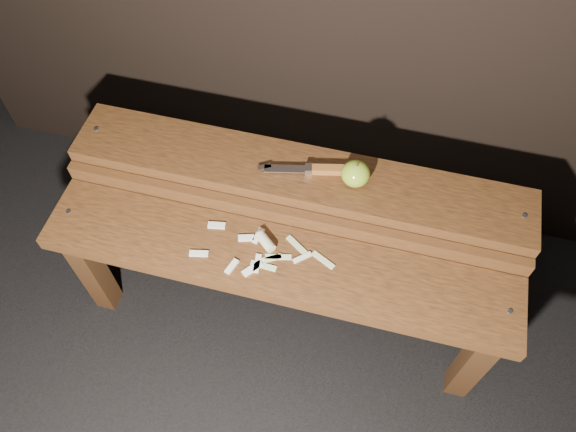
% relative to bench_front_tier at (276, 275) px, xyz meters
% --- Properties ---
extents(ground, '(60.00, 60.00, 0.00)m').
position_rel_bench_front_tier_xyz_m(ground, '(0.00, 0.06, -0.35)').
color(ground, black).
extents(bench_front_tier, '(1.20, 0.20, 0.42)m').
position_rel_bench_front_tier_xyz_m(bench_front_tier, '(0.00, 0.00, 0.00)').
color(bench_front_tier, '#351D0D').
rests_on(bench_front_tier, ground).
extents(bench_rear_tier, '(1.20, 0.21, 0.50)m').
position_rel_bench_front_tier_xyz_m(bench_rear_tier, '(0.00, 0.23, 0.06)').
color(bench_rear_tier, '#351D0D').
rests_on(bench_rear_tier, ground).
extents(apple, '(0.07, 0.07, 0.08)m').
position_rel_bench_front_tier_xyz_m(apple, '(0.14, 0.23, 0.18)').
color(apple, olive).
rests_on(apple, bench_rear_tier).
extents(knife, '(0.23, 0.07, 0.02)m').
position_rel_bench_front_tier_xyz_m(knife, '(0.05, 0.24, 0.16)').
color(knife, brown).
rests_on(knife, bench_rear_tier).
extents(apple_scraps, '(0.36, 0.15, 0.03)m').
position_rel_bench_front_tier_xyz_m(apple_scraps, '(-0.04, 0.03, 0.07)').
color(apple_scraps, beige).
rests_on(apple_scraps, bench_front_tier).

